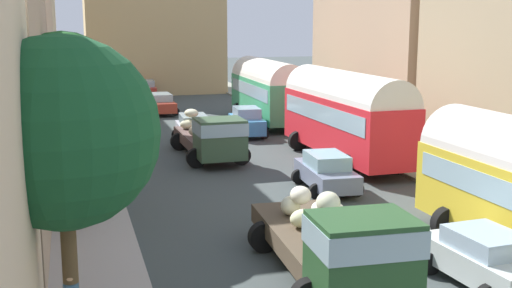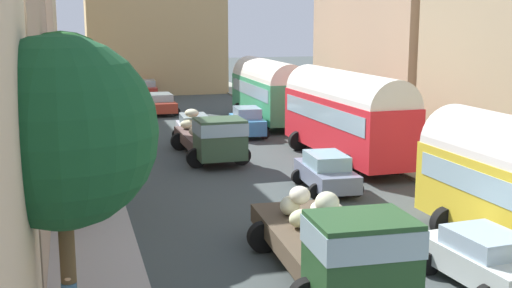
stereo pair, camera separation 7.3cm
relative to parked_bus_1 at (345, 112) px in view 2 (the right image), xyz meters
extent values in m
plane|color=#3E4746|center=(-4.78, 6.80, -2.38)|extent=(154.00, 154.00, 0.00)
cube|color=#ABA39F|center=(-12.03, 6.80, -2.31)|extent=(2.50, 70.00, 0.14)
cube|color=gray|center=(2.47, 6.80, -2.31)|extent=(2.50, 70.00, 0.14)
cube|color=tan|center=(-15.51, 7.34, 3.62)|extent=(4.46, 13.60, 12.00)
cube|color=beige|center=(-15.89, 21.49, 3.13)|extent=(5.21, 14.19, 11.02)
cube|color=tan|center=(6.23, 7.56, 3.64)|extent=(5.03, 13.26, 12.04)
cube|color=tan|center=(-4.78, 32.79, 3.42)|extent=(12.26, 6.92, 11.60)
cylinder|color=black|center=(-1.48, -11.29, -1.88)|extent=(1.00, 0.35, 1.00)
cylinder|color=black|center=(0.87, -11.24, -1.88)|extent=(1.00, 0.35, 1.00)
cube|color=red|center=(0.00, 0.00, -0.59)|extent=(2.75, 9.95, 2.59)
cylinder|color=white|center=(0.00, 0.00, 0.70)|extent=(2.70, 9.75, 2.44)
cube|color=#99B7C6|center=(0.00, 0.00, -0.02)|extent=(2.78, 9.16, 0.83)
cylinder|color=black|center=(-1.26, 3.03, -1.88)|extent=(1.00, 0.35, 1.00)
cylinder|color=black|center=(1.10, 3.10, -1.88)|extent=(1.00, 0.35, 1.00)
cylinder|color=black|center=(-1.10, -3.10, -1.88)|extent=(1.00, 0.35, 1.00)
cylinder|color=black|center=(1.26, -3.03, -1.88)|extent=(1.00, 0.35, 1.00)
cube|color=#389864|center=(-0.20, 12.02, -0.67)|extent=(2.60, 9.69, 2.43)
cylinder|color=silver|center=(-0.20, 12.02, 0.55)|extent=(2.55, 9.49, 2.42)
cube|color=#99B7C6|center=(-0.20, 12.02, -0.13)|extent=(2.64, 8.91, 0.78)
cylinder|color=black|center=(-1.33, 15.03, -1.88)|extent=(1.00, 0.35, 1.00)
cylinder|color=black|center=(1.01, 15.00, -1.88)|extent=(1.00, 0.35, 1.00)
cylinder|color=black|center=(-1.42, 9.04, -1.88)|extent=(1.00, 0.35, 1.00)
cylinder|color=black|center=(0.93, 9.01, -1.88)|extent=(1.00, 0.35, 1.00)
cube|color=#254C27|center=(-6.38, -15.58, -0.96)|extent=(2.33, 1.92, 1.94)
cube|color=#99B7C6|center=(-6.38, -15.58, -0.42)|extent=(2.38, 1.99, 0.62)
cube|color=brown|center=(-6.21, -11.98, -1.66)|extent=(2.50, 5.50, 0.55)
ellipsoid|color=beige|center=(-6.29, -12.85, -1.12)|extent=(1.23, 1.15, 0.54)
ellipsoid|color=#E8E7C4|center=(-6.39, -10.67, -1.10)|extent=(0.89, 0.95, 0.57)
ellipsoid|color=beige|center=(-6.45, -11.87, -1.13)|extent=(1.05, 0.99, 0.50)
ellipsoid|color=silver|center=(-6.15, -10.85, -0.75)|extent=(0.82, 0.95, 0.53)
ellipsoid|color=silver|center=(-5.96, -12.41, -0.77)|extent=(1.03, 1.18, 0.51)
ellipsoid|color=#EDE6CA|center=(-5.85, -12.25, -0.83)|extent=(1.00, 0.81, 0.46)
ellipsoid|color=beige|center=(-6.28, -13.26, -0.31)|extent=(0.86, 0.98, 0.57)
cylinder|color=black|center=(-5.04, -10.96, -1.93)|extent=(0.90, 0.32, 0.90)
cylinder|color=black|center=(-7.28, -10.85, -1.93)|extent=(0.90, 0.32, 0.90)
cube|color=#365137|center=(-6.04, 0.25, -1.03)|extent=(2.16, 1.95, 1.81)
cube|color=#99B7C6|center=(-6.04, 0.25, -0.52)|extent=(2.21, 2.03, 0.58)
cube|color=brown|center=(-6.09, 3.80, -1.66)|extent=(2.22, 5.21, 0.55)
ellipsoid|color=beige|center=(-6.60, 3.06, -1.13)|extent=(1.01, 1.02, 0.50)
ellipsoid|color=beige|center=(-6.58, 5.28, -1.13)|extent=(1.16, 1.10, 0.50)
ellipsoid|color=beige|center=(-6.11, 5.18, -1.13)|extent=(0.96, 0.85, 0.50)
ellipsoid|color=silver|center=(-6.29, 3.01, -0.72)|extent=(0.84, 0.98, 0.56)
ellipsoid|color=silver|center=(-5.80, 2.16, -0.78)|extent=(0.85, 1.03, 0.50)
ellipsoid|color=beige|center=(-6.19, 2.29, -0.73)|extent=(0.95, 0.73, 0.55)
ellipsoid|color=beige|center=(-6.42, 5.26, -0.54)|extent=(0.92, 1.05, 0.45)
cylinder|color=black|center=(-4.97, 0.55, -1.93)|extent=(0.90, 0.31, 0.90)
cylinder|color=black|center=(-7.11, 0.51, -1.93)|extent=(0.90, 0.31, 0.90)
cylinder|color=black|center=(-5.04, 4.81, -1.93)|extent=(0.90, 0.31, 0.90)
cylinder|color=black|center=(-7.18, 4.77, -1.93)|extent=(0.90, 0.31, 0.90)
cube|color=silver|center=(-6.09, 6.43, -1.76)|extent=(1.81, 4.39, 0.71)
cube|color=#A2C1D0|center=(-6.09, 6.43, -1.11)|extent=(1.51, 2.32, 0.59)
cylinder|color=black|center=(-5.38, 5.05, -2.08)|extent=(0.60, 0.21, 0.60)
cylinder|color=black|center=(-6.95, 5.14, -2.08)|extent=(0.60, 0.21, 0.60)
cylinder|color=black|center=(-5.23, 7.72, -2.08)|extent=(0.60, 0.21, 0.60)
cylinder|color=black|center=(-6.80, 7.81, -2.08)|extent=(0.60, 0.21, 0.60)
cube|color=#B43422|center=(-6.36, 18.26, -1.77)|extent=(1.91, 4.30, 0.69)
cube|color=#A2BEC5|center=(-6.36, 18.26, -1.17)|extent=(1.64, 2.26, 0.51)
cylinder|color=black|center=(-5.43, 16.96, -2.08)|extent=(0.60, 0.21, 0.60)
cylinder|color=black|center=(-7.22, 16.91, -2.08)|extent=(0.60, 0.21, 0.60)
cylinder|color=black|center=(-5.50, 19.60, -2.08)|extent=(0.60, 0.21, 0.60)
cylinder|color=black|center=(-7.30, 19.55, -2.08)|extent=(0.60, 0.21, 0.60)
cube|color=#AC2D24|center=(-6.31, 27.21, -1.69)|extent=(1.80, 3.99, 0.84)
cube|color=#91B2BB|center=(-6.31, 27.21, -1.01)|extent=(1.52, 2.11, 0.52)
cylinder|color=black|center=(-5.56, 25.96, -2.08)|extent=(0.60, 0.21, 0.60)
cylinder|color=black|center=(-7.17, 26.04, -2.08)|extent=(0.60, 0.21, 0.60)
cylinder|color=black|center=(-5.44, 28.39, -2.08)|extent=(0.60, 0.21, 0.60)
cylinder|color=black|center=(-7.05, 28.47, -2.08)|extent=(0.60, 0.21, 0.60)
cube|color=silver|center=(-2.58, -14.78, -1.77)|extent=(1.94, 3.79, 0.69)
cube|color=#A0B7CC|center=(-2.58, -14.78, -1.18)|extent=(1.61, 2.01, 0.48)
cylinder|color=black|center=(-3.50, -13.71, -2.08)|extent=(0.60, 0.21, 0.60)
cylinder|color=black|center=(-1.84, -13.58, -2.08)|extent=(0.60, 0.21, 0.60)
cube|color=slate|center=(-2.87, -4.82, -1.78)|extent=(1.84, 4.01, 0.67)
cube|color=#91BACA|center=(-2.87, -4.82, -1.17)|extent=(1.53, 2.12, 0.55)
cylinder|color=black|center=(-3.59, -3.55, -2.08)|extent=(0.60, 0.21, 0.60)
cylinder|color=black|center=(-2.00, -3.66, -2.08)|extent=(0.60, 0.21, 0.60)
cylinder|color=black|center=(-3.74, -5.97, -2.08)|extent=(0.60, 0.21, 0.60)
cylinder|color=black|center=(-2.16, -6.08, -2.08)|extent=(0.60, 0.21, 0.60)
cube|color=#3D8CCB|center=(-2.70, 7.86, -1.70)|extent=(1.83, 3.89, 0.83)
cube|color=#91ADC3|center=(-2.70, 7.86, -1.00)|extent=(1.51, 2.06, 0.58)
cylinder|color=black|center=(-3.38, 9.09, -2.08)|extent=(0.60, 0.21, 0.60)
cylinder|color=black|center=(-1.84, 8.97, -2.08)|extent=(0.60, 0.21, 0.60)
cylinder|color=black|center=(-3.56, 6.75, -2.08)|extent=(0.60, 0.21, 0.60)
cylinder|color=black|center=(-2.02, 6.63, -2.08)|extent=(0.60, 0.21, 0.60)
cylinder|color=gray|center=(-11.78, 1.59, -2.31)|extent=(0.17, 0.17, 0.14)
cylinder|color=gray|center=(-11.78, 1.59, -1.79)|extent=(0.21, 0.21, 0.90)
cylinder|color=#436C4E|center=(-11.78, 1.59, -1.04)|extent=(0.33, 0.33, 0.61)
sphere|color=tan|center=(-11.78, 1.59, -0.61)|extent=(0.24, 0.24, 0.24)
cylinder|color=#4F4E43|center=(-12.15, -7.26, -2.31)|extent=(0.20, 0.20, 0.14)
cylinder|color=#4F4E43|center=(-12.15, -7.26, -1.79)|extent=(0.32, 0.32, 0.90)
cylinder|color=#365178|center=(-12.15, -7.26, -1.07)|extent=(0.49, 0.49, 0.55)
sphere|color=tan|center=(-12.15, -7.26, -0.68)|extent=(0.23, 0.23, 0.23)
sphere|color=#D9A97F|center=(-12.69, -15.66, -0.66)|extent=(0.23, 0.23, 0.23)
cylinder|color=brown|center=(-12.68, -15.62, -0.78)|extent=(0.31, 0.31, 3.21)
sphere|color=#19522D|center=(-12.68, -15.62, 2.22)|extent=(3.71, 3.71, 3.71)
cylinder|color=brown|center=(-12.68, -5.72, -0.89)|extent=(0.32, 0.32, 3.00)
sphere|color=#1C5521|center=(-12.68, -5.72, 2.04)|extent=(3.81, 3.81, 3.81)
camera|label=1|loc=(-12.52, -28.27, 4.33)|focal=45.84mm
camera|label=2|loc=(-12.44, -28.29, 4.33)|focal=45.84mm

